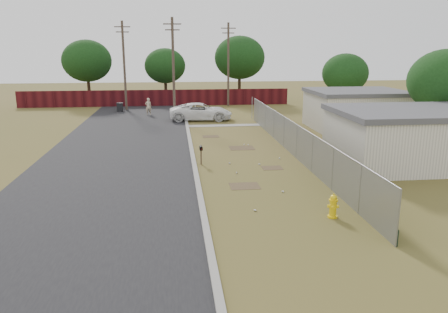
{
  "coord_description": "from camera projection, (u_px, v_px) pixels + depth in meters",
  "views": [
    {
      "loc": [
        -4.01,
        -24.48,
        6.38
      ],
      "look_at": [
        -1.62,
        -3.51,
        1.1
      ],
      "focal_mm": 35.0,
      "sensor_mm": 36.0,
      "label": 1
    }
  ],
  "objects": [
    {
      "name": "pickup_truck",
      "position": [
        201.0,
        112.0,
        39.24
      ],
      "size": [
        5.74,
        2.94,
        1.55
      ],
      "primitive_type": "imported",
      "rotation": [
        0.0,
        0.0,
        1.5
      ],
      "color": "white",
      "rests_on": "ground"
    },
    {
      "name": "houses",
      "position": [
        380.0,
        121.0,
        29.29
      ],
      "size": [
        9.3,
        17.24,
        3.1
      ],
      "color": "silver",
      "rests_on": "ground"
    },
    {
      "name": "utility_poles",
      "position": [
        177.0,
        65.0,
        43.96
      ],
      "size": [
        12.6,
        8.24,
        9.0
      ],
      "color": "#4E3F34",
      "rests_on": "ground"
    },
    {
      "name": "fire_hydrant",
      "position": [
        333.0,
        206.0,
        16.76
      ],
      "size": [
        0.47,
        0.47,
        0.96
      ],
      "color": "yellow",
      "rests_on": "ground"
    },
    {
      "name": "trash_bin",
      "position": [
        120.0,
        107.0,
        44.54
      ],
      "size": [
        0.64,
        0.7,
        0.9
      ],
      "color": "black",
      "rests_on": "ground"
    },
    {
      "name": "mailbox",
      "position": [
        201.0,
        150.0,
        24.31
      ],
      "size": [
        0.17,
        0.46,
        1.07
      ],
      "color": "brown",
      "rests_on": "ground"
    },
    {
      "name": "privacy_fence",
      "position": [
        156.0,
        98.0,
        48.8
      ],
      "size": [
        30.0,
        0.12,
        1.8
      ],
      "primitive_type": "cube",
      "color": "#4A0F13",
      "rests_on": "ground"
    },
    {
      "name": "chainlink_fence",
      "position": [
        292.0,
        141.0,
        26.72
      ],
      "size": [
        0.1,
        27.06,
        2.02
      ],
      "color": "gray",
      "rests_on": "ground"
    },
    {
      "name": "scattered_litter",
      "position": [
        254.0,
        165.0,
        24.17
      ],
      "size": [
        3.19,
        12.27,
        0.07
      ],
      "color": "silver",
      "rests_on": "ground"
    },
    {
      "name": "street",
      "position": [
        138.0,
        135.0,
        32.59
      ],
      "size": [
        15.1,
        60.0,
        0.12
      ],
      "color": "black",
      "rests_on": "ground"
    },
    {
      "name": "ground",
      "position": [
        245.0,
        160.0,
        25.58
      ],
      "size": [
        120.0,
        120.0,
        0.0
      ],
      "primitive_type": "plane",
      "color": "brown",
      "rests_on": "ground"
    },
    {
      "name": "pedestrian",
      "position": [
        148.0,
        107.0,
        42.28
      ],
      "size": [
        0.66,
        0.48,
        1.65
      ],
      "primitive_type": "imported",
      "rotation": [
        0.0,
        0.0,
        3.3
      ],
      "color": "#C8B392",
      "rests_on": "ground"
    },
    {
      "name": "horizon_trees",
      "position": [
        218.0,
        64.0,
        47.25
      ],
      "size": [
        33.32,
        31.94,
        7.78
      ],
      "color": "#302115",
      "rests_on": "ground"
    }
  ]
}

